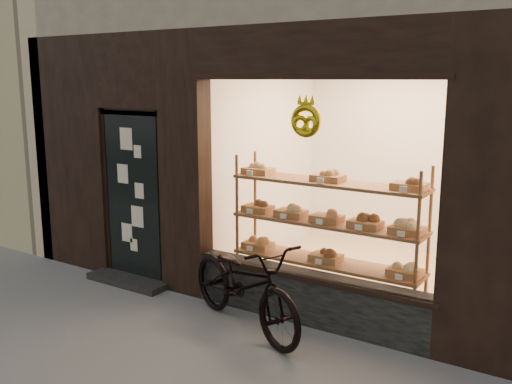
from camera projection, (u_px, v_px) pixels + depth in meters
The scene contains 2 objects.
display_shelf at pixel (326, 236), 6.30m from camera, with size 2.20×0.45×1.70m.
bicycle at pixel (245, 284), 5.86m from camera, with size 0.65×1.86×0.98m, color black.
Camera 1 is at (3.11, -2.98, 2.56)m, focal length 40.00 mm.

